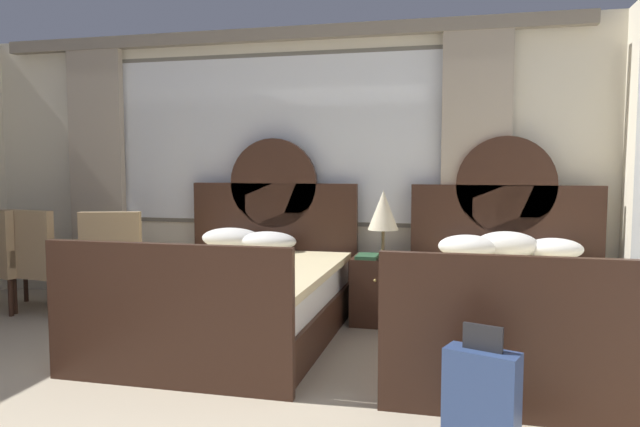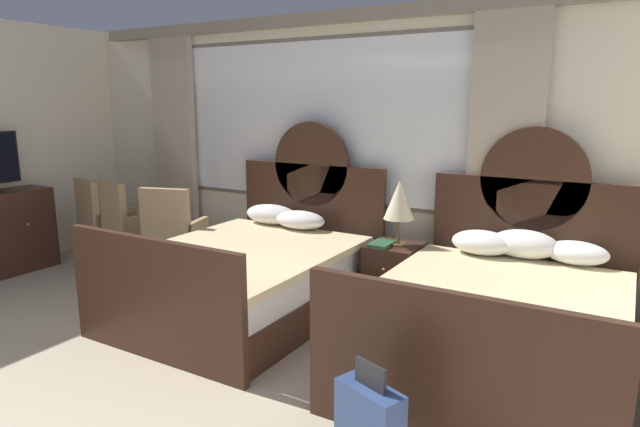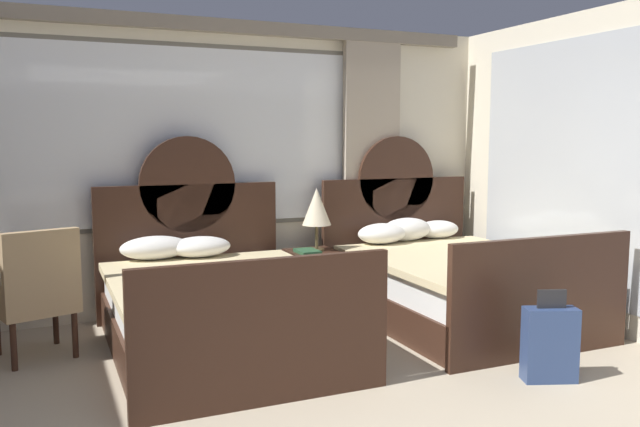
{
  "view_description": "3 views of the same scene",
  "coord_description": "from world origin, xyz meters",
  "px_view_note": "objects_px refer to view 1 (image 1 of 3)",
  "views": [
    {
      "loc": [
        1.79,
        -1.36,
        1.39
      ],
      "look_at": [
        0.82,
        2.65,
        1.04
      ],
      "focal_mm": 33.0,
      "sensor_mm": 36.0,
      "label": 1
    },
    {
      "loc": [
        2.89,
        -0.66,
        1.83
      ],
      "look_at": [
        1.05,
        2.47,
        1.08
      ],
      "focal_mm": 30.38,
      "sensor_mm": 36.0,
      "label": 2
    },
    {
      "loc": [
        -1.17,
        -1.75,
        1.63
      ],
      "look_at": [
        0.82,
        2.84,
        1.04
      ],
      "focal_mm": 36.4,
      "sensor_mm": 36.0,
      "label": 3
    }
  ],
  "objects_px": {
    "armchair_by_window_left": "(116,261)",
    "bed_near_mirror": "(513,309)",
    "suitcase_on_floor": "(481,400)",
    "bed_near_window": "(234,294)",
    "nightstand_between_beds": "(379,290)",
    "armchair_by_window_right": "(9,256)",
    "table_lamp_on_nightstand": "(383,211)",
    "armchair_by_window_centre": "(42,258)",
    "book_on_nightstand": "(367,256)"
  },
  "relations": [
    {
      "from": "armchair_by_window_left",
      "to": "bed_near_mirror",
      "type": "bearing_deg",
      "value": -5.06
    },
    {
      "from": "suitcase_on_floor",
      "to": "armchair_by_window_left",
      "type": "bearing_deg",
      "value": 149.86
    },
    {
      "from": "bed_near_window",
      "to": "suitcase_on_floor",
      "type": "height_order",
      "value": "bed_near_window"
    },
    {
      "from": "armchair_by_window_left",
      "to": "suitcase_on_floor",
      "type": "relative_size",
      "value": 1.56
    },
    {
      "from": "nightstand_between_beds",
      "to": "armchair_by_window_right",
      "type": "xyz_separation_m",
      "value": [
        -3.47,
        -0.38,
        0.23
      ]
    },
    {
      "from": "nightstand_between_beds",
      "to": "armchair_by_window_right",
      "type": "relative_size",
      "value": 0.6
    },
    {
      "from": "bed_near_window",
      "to": "armchair_by_window_left",
      "type": "xyz_separation_m",
      "value": [
        -1.26,
        0.31,
        0.17
      ]
    },
    {
      "from": "table_lamp_on_nightstand",
      "to": "armchair_by_window_left",
      "type": "relative_size",
      "value": 0.6
    },
    {
      "from": "nightstand_between_beds",
      "to": "armchair_by_window_centre",
      "type": "bearing_deg",
      "value": -173.03
    },
    {
      "from": "bed_near_window",
      "to": "book_on_nightstand",
      "type": "xyz_separation_m",
      "value": [
        0.99,
        0.6,
        0.25
      ]
    },
    {
      "from": "bed_near_window",
      "to": "table_lamp_on_nightstand",
      "type": "height_order",
      "value": "bed_near_window"
    },
    {
      "from": "bed_near_mirror",
      "to": "book_on_nightstand",
      "type": "height_order",
      "value": "bed_near_mirror"
    },
    {
      "from": "table_lamp_on_nightstand",
      "to": "nightstand_between_beds",
      "type": "bearing_deg",
      "value": 162.18
    },
    {
      "from": "armchair_by_window_centre",
      "to": "suitcase_on_floor",
      "type": "distance_m",
      "value": 4.32
    },
    {
      "from": "armchair_by_window_left",
      "to": "suitcase_on_floor",
      "type": "distance_m",
      "value": 3.64
    },
    {
      "from": "book_on_nightstand",
      "to": "armchair_by_window_centre",
      "type": "height_order",
      "value": "armchair_by_window_centre"
    },
    {
      "from": "nightstand_between_beds",
      "to": "armchair_by_window_centre",
      "type": "relative_size",
      "value": 0.6
    },
    {
      "from": "bed_near_mirror",
      "to": "armchair_by_window_left",
      "type": "relative_size",
      "value": 2.27
    },
    {
      "from": "bed_near_mirror",
      "to": "suitcase_on_floor",
      "type": "distance_m",
      "value": 1.55
    },
    {
      "from": "nightstand_between_beds",
      "to": "armchair_by_window_left",
      "type": "relative_size",
      "value": 0.6
    },
    {
      "from": "table_lamp_on_nightstand",
      "to": "bed_near_window",
      "type": "bearing_deg",
      "value": -148.66
    },
    {
      "from": "armchair_by_window_left",
      "to": "suitcase_on_floor",
      "type": "height_order",
      "value": "armchair_by_window_left"
    },
    {
      "from": "bed_near_window",
      "to": "armchair_by_window_right",
      "type": "xyz_separation_m",
      "value": [
        -2.4,
        0.31,
        0.17
      ]
    },
    {
      "from": "bed_near_window",
      "to": "table_lamp_on_nightstand",
      "type": "xyz_separation_m",
      "value": [
        1.11,
        0.68,
        0.64
      ]
    },
    {
      "from": "armchair_by_window_right",
      "to": "bed_near_mirror",
      "type": "bearing_deg",
      "value": -3.79
    },
    {
      "from": "nightstand_between_beds",
      "to": "table_lamp_on_nightstand",
      "type": "bearing_deg",
      "value": -17.82
    },
    {
      "from": "table_lamp_on_nightstand",
      "to": "armchair_by_window_right",
      "type": "distance_m",
      "value": 3.56
    },
    {
      "from": "armchair_by_window_right",
      "to": "bed_near_window",
      "type": "bearing_deg",
      "value": -7.38
    },
    {
      "from": "nightstand_between_beds",
      "to": "suitcase_on_floor",
      "type": "height_order",
      "value": "suitcase_on_floor"
    },
    {
      "from": "bed_near_mirror",
      "to": "nightstand_between_beds",
      "type": "xyz_separation_m",
      "value": [
        -1.07,
        0.68,
        -0.06
      ]
    },
    {
      "from": "book_on_nightstand",
      "to": "suitcase_on_floor",
      "type": "height_order",
      "value": "suitcase_on_floor"
    },
    {
      "from": "bed_near_mirror",
      "to": "armchair_by_window_right",
      "type": "height_order",
      "value": "bed_near_mirror"
    },
    {
      "from": "bed_near_mirror",
      "to": "armchair_by_window_left",
      "type": "distance_m",
      "value": 3.42
    },
    {
      "from": "book_on_nightstand",
      "to": "suitcase_on_floor",
      "type": "xyz_separation_m",
      "value": [
        0.89,
        -2.11,
        -0.34
      ]
    },
    {
      "from": "bed_near_window",
      "to": "bed_near_mirror",
      "type": "height_order",
      "value": "same"
    },
    {
      "from": "armchair_by_window_left",
      "to": "armchair_by_window_right",
      "type": "height_order",
      "value": "same"
    },
    {
      "from": "armchair_by_window_left",
      "to": "armchair_by_window_right",
      "type": "xyz_separation_m",
      "value": [
        -1.14,
        -0.0,
        0.0
      ]
    },
    {
      "from": "armchair_by_window_centre",
      "to": "suitcase_on_floor",
      "type": "height_order",
      "value": "armchair_by_window_centre"
    },
    {
      "from": "armchair_by_window_left",
      "to": "table_lamp_on_nightstand",
      "type": "bearing_deg",
      "value": 8.74
    },
    {
      "from": "bed_near_mirror",
      "to": "nightstand_between_beds",
      "type": "height_order",
      "value": "bed_near_mirror"
    },
    {
      "from": "table_lamp_on_nightstand",
      "to": "armchair_by_window_right",
      "type": "relative_size",
      "value": 0.6
    },
    {
      "from": "suitcase_on_floor",
      "to": "table_lamp_on_nightstand",
      "type": "bearing_deg",
      "value": 109.24
    },
    {
      "from": "armchair_by_window_centre",
      "to": "bed_near_window",
      "type": "bearing_deg",
      "value": -8.62
    },
    {
      "from": "nightstand_between_beds",
      "to": "book_on_nightstand",
      "type": "xyz_separation_m",
      "value": [
        -0.09,
        -0.09,
        0.31
      ]
    },
    {
      "from": "book_on_nightstand",
      "to": "armchair_by_window_left",
      "type": "bearing_deg",
      "value": -172.71
    },
    {
      "from": "nightstand_between_beds",
      "to": "armchair_by_window_left",
      "type": "distance_m",
      "value": 2.38
    },
    {
      "from": "bed_near_mirror",
      "to": "bed_near_window",
      "type": "bearing_deg",
      "value": -179.74
    },
    {
      "from": "suitcase_on_floor",
      "to": "armchair_by_window_centre",
      "type": "bearing_deg",
      "value": 155.03
    },
    {
      "from": "armchair_by_window_centre",
      "to": "armchair_by_window_right",
      "type": "distance_m",
      "value": 0.37
    },
    {
      "from": "armchair_by_window_left",
      "to": "suitcase_on_floor",
      "type": "xyz_separation_m",
      "value": [
        3.14,
        -1.82,
        -0.27
      ]
    }
  ]
}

